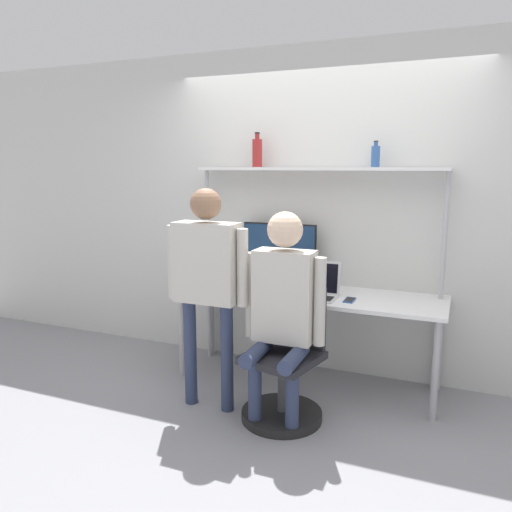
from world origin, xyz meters
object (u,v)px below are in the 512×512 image
Objects in this scene: office_chair at (285,378)px; bottle_red at (257,152)px; laptop at (317,287)px; cell_phone at (350,300)px; person_seated at (283,300)px; person_standing at (207,271)px; bottle_blue at (376,156)px; monitor at (279,250)px.

bottle_red is (-0.55, 0.81, 1.56)m from office_chair.
laptop is at bearing 82.78° from office_chair.
cell_phone is 0.10× the size of person_seated.
laptop is 0.89m from person_standing.
person_seated is 7.36× the size of bottle_blue.
person_standing reaches higher than laptop.
person_seated is 1.41m from bottle_red.
monitor is at bearing 111.55° from person_seated.
bottle_blue is at bearing 63.34° from person_seated.
bottle_red reaches higher than laptop.
bottle_red is at bearing -180.00° from bottle_blue.
office_chair is (-0.33, -0.50, -0.47)m from cell_phone.
person_standing is at bearing -136.60° from laptop.
cell_phone is 1.43m from bottle_red.
monitor is 0.91m from person_standing.
office_chair is 0.64× the size of person_seated.
monitor is at bearing 1.42° from bottle_red.
bottle_red is (-0.97, -0.00, 0.04)m from bottle_blue.
cell_phone is at bearing 32.27° from person_standing.
bottle_red is (-0.61, 0.28, 1.02)m from laptop.
cell_phone is 0.16× the size of office_chair.
bottle_blue is at bearing 0.00° from bottle_red.
laptop is 1.08m from bottle_blue.
laptop is at bearing -34.58° from monitor.
bottle_red reaches higher than person_standing.
bottle_blue reaches higher than person_seated.
person_seated is at bearing -68.45° from monitor.
bottle_blue reaches higher than laptop.
monitor is at bearing 145.42° from laptop.
bottle_blue is 0.69× the size of bottle_red.
bottle_red is at bearing 155.35° from laptop.
bottle_red reaches higher than cell_phone.
bottle_red is at bearing 123.97° from office_chair.
person_standing is at bearing -138.23° from bottle_blue.
cell_phone is at bearing -106.54° from bottle_blue.
cell_phone is 0.77× the size of bottle_blue.
cell_phone is 0.64m from person_seated.
office_chair is at bearing 77.65° from person_seated.
bottle_red is at bearing 88.94° from person_standing.
office_chair is 1.84m from bottle_red.
monitor reaches higher than cell_phone.
office_chair is (-0.07, -0.53, -0.54)m from laptop.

